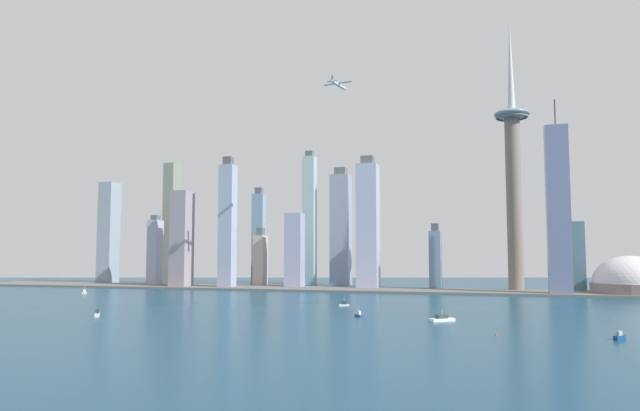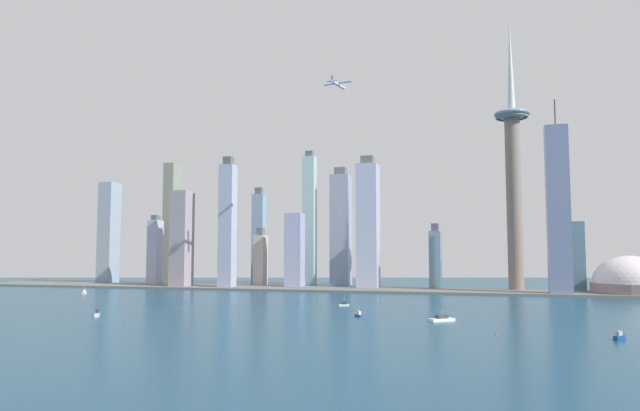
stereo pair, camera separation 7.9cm
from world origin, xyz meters
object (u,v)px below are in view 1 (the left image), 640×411
at_px(skyscraper_10, 558,209).
at_px(airplane, 338,85).
at_px(channel_buoy_0, 496,333).
at_px(skyscraper_4, 578,257).
at_px(skyscraper_1, 341,228).
at_px(skyscraper_9, 260,259).
at_px(stadium_dome, 630,284).
at_px(boat_6, 97,314).
at_px(skyscraper_8, 155,252).
at_px(boat_0, 84,292).
at_px(skyscraper_3, 172,223).
at_px(skyscraper_5, 182,239).
at_px(skyscraper_6, 295,251).
at_px(boat_4, 619,337).
at_px(boat_3, 344,304).
at_px(boat_2, 442,319).
at_px(skyscraper_0, 109,232).
at_px(skyscraper_12, 368,225).
at_px(skyscraper_2, 259,238).
at_px(skyscraper_11, 435,259).
at_px(skyscraper_7, 309,219).
at_px(boat_1, 359,315).

height_order(skyscraper_10, airplane, airplane).
bearing_deg(skyscraper_10, channel_buoy_0, -102.81).
bearing_deg(airplane, skyscraper_4, -53.70).
bearing_deg(skyscraper_1, skyscraper_9, -146.70).
distance_m(stadium_dome, boat_6, 513.35).
bearing_deg(skyscraper_10, skyscraper_8, 175.16).
xyz_separation_m(stadium_dome, boat_0, (-551.65, -140.30, -9.44)).
height_order(skyscraper_3, skyscraper_8, skyscraper_3).
height_order(skyscraper_1, skyscraper_5, skyscraper_1).
height_order(skyscraper_6, boat_4, skyscraper_6).
relative_size(skyscraper_6, boat_3, 10.67).
bearing_deg(skyscraper_3, boat_3, -39.70).
distance_m(skyscraper_1, skyscraper_4, 295.71).
xyz_separation_m(boat_0, boat_2, (378.80, -141.27, -0.27)).
bearing_deg(skyscraper_0, boat_6, -54.90).
bearing_deg(skyscraper_12, skyscraper_4, 2.44).
height_order(boat_4, channel_buoy_0, boat_4).
height_order(skyscraper_3, boat_2, skyscraper_3).
relative_size(boat_3, channel_buoy_0, 4.14).
bearing_deg(boat_0, stadium_dome, 87.62).
xyz_separation_m(boat_2, boat_3, (-84.35, 85.21, 0.01)).
height_order(boat_2, airplane, airplane).
bearing_deg(skyscraper_12, boat_6, -109.92).
distance_m(skyscraper_2, boat_4, 540.34).
height_order(boat_2, boat_3, boat_3).
bearing_deg(airplane, boat_0, 115.60).
xyz_separation_m(skyscraper_10, skyscraper_12, (-209.19, 47.10, -11.07)).
distance_m(skyscraper_8, boat_3, 379.01).
height_order(skyscraper_3, boat_0, skyscraper_3).
bearing_deg(skyscraper_11, stadium_dome, -10.60).
bearing_deg(skyscraper_2, channel_buoy_0, -53.68).
height_order(skyscraper_1, skyscraper_7, skyscraper_7).
bearing_deg(channel_buoy_0, skyscraper_2, 126.32).
height_order(skyscraper_4, skyscraper_9, skyscraper_4).
xyz_separation_m(skyscraper_1, skyscraper_3, (-237.14, -35.76, 8.20)).
relative_size(skyscraper_1, channel_buoy_0, 76.42).
distance_m(skyscraper_9, boat_0, 220.86).
bearing_deg(airplane, stadium_dome, -62.95).
bearing_deg(stadium_dome, boat_6, -141.65).
distance_m(stadium_dome, skyscraper_10, 106.60).
bearing_deg(skyscraper_2, skyscraper_11, -6.59).
distance_m(skyscraper_9, boat_3, 287.36).
xyz_separation_m(skyscraper_8, boat_0, (14.92, -158.60, -42.88)).
bearing_deg(stadium_dome, boat_0, -165.73).
relative_size(skyscraper_5, boat_2, 7.25).
xyz_separation_m(skyscraper_6, boat_6, (-32.60, -334.45, -44.29)).
height_order(stadium_dome, boat_0, stadium_dome).
xyz_separation_m(skyscraper_5, skyscraper_12, (229.70, 38.51, 16.90)).
bearing_deg(skyscraper_1, boat_1, -74.65).
bearing_deg(skyscraper_8, skyscraper_5, -29.97).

